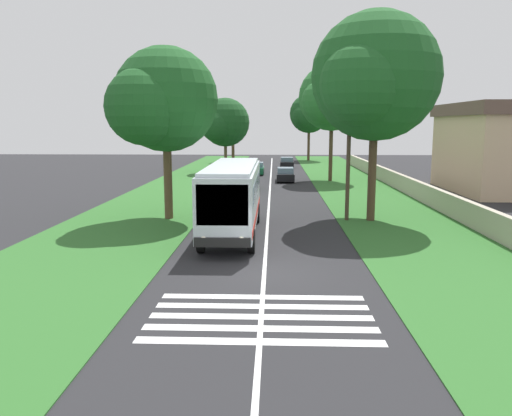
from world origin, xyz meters
name	(u,v)px	position (x,y,z in m)	size (l,w,h in m)	color
ground	(264,273)	(0.00, 0.00, 0.00)	(160.00, 160.00, 0.00)	#262628
grass_verge_left	(150,209)	(15.00, 8.20, 0.02)	(120.00, 8.00, 0.04)	#2D6628
grass_verge_right	(389,211)	(15.00, -8.20, 0.02)	(120.00, 8.00, 0.04)	#2D6628
centre_line	(269,210)	(15.00, 0.00, 0.00)	(110.00, 0.16, 0.01)	silver
coach_bus	(233,194)	(7.13, 1.80, 2.15)	(11.16, 2.62, 3.73)	silver
zebra_crossing	(261,317)	(-4.61, 0.00, 0.00)	(4.05, 6.80, 0.01)	silver
trailing_car_0	(247,183)	(25.67, 2.03, 0.67)	(4.30, 1.78, 1.43)	#145933
trailing_car_1	(285,175)	(32.98, -1.53, 0.67)	(4.30, 1.78, 1.43)	black
trailing_car_2	(256,169)	(40.45, 1.73, 0.67)	(4.30, 1.78, 1.43)	#145933
trailing_car_3	(287,163)	(49.92, -2.09, 0.67)	(4.30, 1.78, 1.43)	black
roadside_tree_left_0	(224,124)	(42.75, 5.69, 5.88)	(7.19, 5.82, 8.93)	brown
roadside_tree_left_1	(162,102)	(11.38, 6.36, 7.09)	(7.45, 6.30, 10.36)	brown
roadside_tree_left_2	(232,126)	(60.37, 6.19, 5.54)	(5.44, 4.49, 7.89)	#4C3826
roadside_tree_right_0	(372,80)	(11.47, -6.07, 8.34)	(8.96, 7.49, 12.25)	#4C3826
roadside_tree_right_1	(330,99)	(33.47, -6.00, 8.29)	(8.30, 6.72, 11.83)	#4C3826
roadside_tree_right_2	(308,115)	(64.10, -5.81, 7.36)	(7.48, 6.20, 10.60)	#4C3826
utility_pole	(348,155)	(11.32, -4.80, 3.96)	(0.24, 1.40, 7.56)	#473828
roadside_wall	(420,191)	(20.00, -11.60, 0.74)	(70.00, 0.40, 1.40)	#B2A893
roadside_building	(496,147)	(25.27, -19.37, 3.86)	(12.95, 7.59, 7.59)	beige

